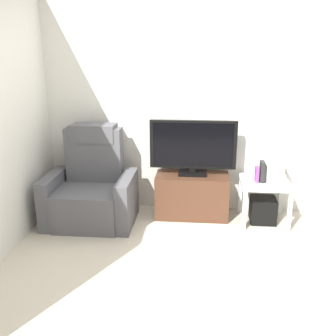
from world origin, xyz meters
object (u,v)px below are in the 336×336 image
(recliner_armchair, at_px, (92,189))
(book_leftmost, at_px, (257,174))
(tv_stand, at_px, (192,195))
(side_table, at_px, (265,188))
(subwoofer_box, at_px, (263,210))
(book_middle, at_px, (262,172))
(book_rightmost, at_px, (264,173))
(game_console, at_px, (279,168))
(television, at_px, (193,146))

(recliner_armchair, xyz_separation_m, book_leftmost, (1.85, 0.11, 0.20))
(tv_stand, xyz_separation_m, side_table, (0.81, -0.09, 0.16))
(subwoofer_box, distance_m, book_leftmost, 0.44)
(book_middle, xyz_separation_m, book_rightmost, (0.03, 0.00, -0.02))
(book_middle, distance_m, game_console, 0.20)
(book_middle, distance_m, book_rightmost, 0.03)
(subwoofer_box, xyz_separation_m, book_leftmost, (-0.10, -0.02, 0.43))
(tv_stand, height_order, book_middle, book_middle)
(television, relative_size, game_console, 3.31)
(side_table, bearing_deg, book_rightmost, -131.45)
(tv_stand, xyz_separation_m, recliner_armchair, (-1.13, -0.21, 0.12))
(book_leftmost, distance_m, book_rightmost, 0.08)
(game_console, bearing_deg, television, 174.32)
(recliner_armchair, xyz_separation_m, book_rightmost, (1.93, 0.11, 0.21))
(book_rightmost, xyz_separation_m, game_console, (0.16, 0.03, 0.05))
(book_middle, bearing_deg, television, 170.72)
(television, height_order, recliner_armchair, television)
(recliner_armchair, distance_m, book_middle, 1.92)
(book_middle, height_order, game_console, game_console)
(television, bearing_deg, game_console, -5.68)
(tv_stand, distance_m, book_leftmost, 0.79)
(side_table, height_order, book_rightmost, book_rightmost)
(tv_stand, bearing_deg, recliner_armchair, -169.36)
(tv_stand, xyz_separation_m, subwoofer_box, (0.81, -0.09, -0.11))
(book_leftmost, bearing_deg, book_middle, 0.00)
(side_table, xyz_separation_m, book_rightmost, (-0.02, -0.02, 0.18))
(book_middle, bearing_deg, book_leftmost, 180.00)
(subwoofer_box, bearing_deg, book_middle, -156.53)
(television, relative_size, book_rightmost, 5.12)
(recliner_armchair, xyz_separation_m, subwoofer_box, (1.95, 0.13, -0.23))
(television, relative_size, recliner_armchair, 0.91)
(subwoofer_box, height_order, book_middle, book_middle)
(game_console, bearing_deg, subwoofer_box, -176.05)
(subwoofer_box, bearing_deg, recliner_armchair, -176.27)
(television, xyz_separation_m, subwoofer_box, (0.81, -0.11, -0.70))
(book_leftmost, distance_m, game_console, 0.26)
(book_rightmost, bearing_deg, tv_stand, 172.37)
(tv_stand, relative_size, recliner_armchair, 0.78)
(television, relative_size, book_leftmost, 5.99)
(book_middle, relative_size, book_rightmost, 1.20)
(book_middle, xyz_separation_m, game_console, (0.19, 0.03, 0.03))
(side_table, relative_size, subwoofer_box, 1.92)
(book_leftmost, xyz_separation_m, game_console, (0.24, 0.03, 0.07))
(recliner_armchair, bearing_deg, tv_stand, 14.56)
(television, distance_m, book_rightmost, 0.84)
(recliner_armchair, height_order, book_leftmost, recliner_armchair)
(side_table, bearing_deg, book_leftmost, -168.69)
(television, bearing_deg, tv_stand, -90.00)
(tv_stand, bearing_deg, side_table, -6.07)
(recliner_armchair, height_order, side_table, recliner_armchair)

